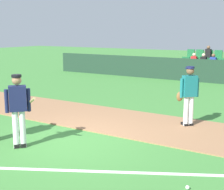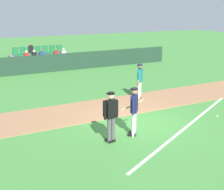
{
  "view_description": "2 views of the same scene",
  "coord_description": "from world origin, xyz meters",
  "views": [
    {
      "loc": [
        5.33,
        -6.36,
        2.75
      ],
      "look_at": [
        0.45,
        1.36,
        1.02
      ],
      "focal_mm": 54.38,
      "sensor_mm": 36.0,
      "label": 1
    },
    {
      "loc": [
        -6.38,
        -9.96,
        4.45
      ],
      "look_at": [
        -0.34,
        1.28,
        0.91
      ],
      "focal_mm": 50.95,
      "sensor_mm": 36.0,
      "label": 2
    }
  ],
  "objects": [
    {
      "name": "foul_line_chalk",
      "position": [
        3.0,
        -0.5,
        0.01
      ],
      "size": [
        10.68,
        5.65,
        0.01
      ],
      "primitive_type": "cube",
      "rotation": [
        0.0,
        0.0,
        0.48
      ],
      "color": "white",
      "rests_on": "ground"
    },
    {
      "name": "umpire_home_plate",
      "position": [
        -1.67,
        -1.11,
        1.0
      ],
      "size": [
        0.58,
        0.35,
        1.76
      ],
      "color": "#4C4C4C",
      "rests_on": "ground"
    },
    {
      "name": "stadium_bleachers",
      "position": [
        0.0,
        13.08,
        0.51
      ],
      "size": [
        4.45,
        2.1,
        1.9
      ],
      "color": "slate",
      "rests_on": "ground"
    },
    {
      "name": "infield_dirt_path",
      "position": [
        0.0,
        2.32,
        0.01
      ],
      "size": [
        28.0,
        2.79,
        0.03
      ],
      "primitive_type": "cube",
      "color": "#9E704C",
      "rests_on": "ground"
    },
    {
      "name": "ground_plane",
      "position": [
        0.0,
        0.0,
        0.0
      ],
      "size": [
        80.0,
        80.0,
        0.0
      ],
      "primitive_type": "plane",
      "color": "#42843A"
    },
    {
      "name": "dugout_fence",
      "position": [
        0.0,
        11.64,
        0.62
      ],
      "size": [
        20.0,
        0.16,
        1.25
      ],
      "primitive_type": "cube",
      "color": "#1E3828",
      "rests_on": "ground"
    },
    {
      "name": "baseball",
      "position": [
        3.49,
        -0.95,
        0.04
      ],
      "size": [
        0.07,
        0.07,
        0.07
      ],
      "primitive_type": "sphere",
      "color": "white",
      "rests_on": "ground"
    },
    {
      "name": "batter_navy_jersey",
      "position": [
        -0.67,
        -0.98,
        0.97
      ],
      "size": [
        0.75,
        0.68,
        1.76
      ],
      "color": "white",
      "rests_on": "ground"
    },
    {
      "name": "runner_teal_jersey",
      "position": [
        2.09,
        2.89,
        0.96
      ],
      "size": [
        0.55,
        0.51,
        1.76
      ],
      "color": "white",
      "rests_on": "ground"
    }
  ]
}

